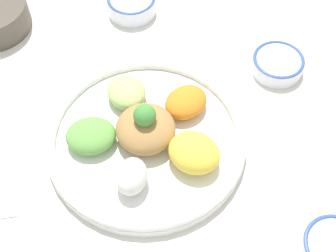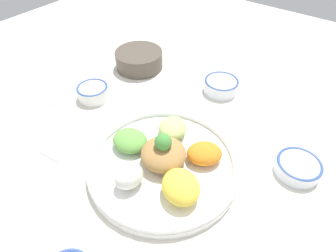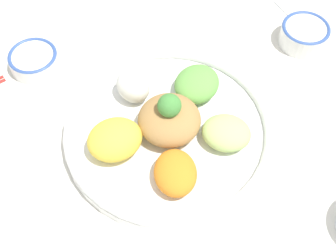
{
  "view_description": "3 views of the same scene",
  "coord_description": "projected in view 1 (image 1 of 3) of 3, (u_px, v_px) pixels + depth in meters",
  "views": [
    {
      "loc": [
        0.47,
        0.01,
        0.76
      ],
      "look_at": [
        0.01,
        0.01,
        0.09
      ],
      "focal_mm": 50.0,
      "sensor_mm": 36.0,
      "label": 1
    },
    {
      "loc": [
        0.33,
        0.24,
        0.57
      ],
      "look_at": [
        -0.06,
        -0.06,
        0.1
      ],
      "focal_mm": 30.0,
      "sensor_mm": 36.0,
      "label": 2
    },
    {
      "loc": [
        -0.29,
        0.34,
        0.72
      ],
      "look_at": [
        -0.02,
        -0.03,
        0.04
      ],
      "focal_mm": 50.0,
      "sensor_mm": 36.0,
      "label": 3
    }
  ],
  "objects": [
    {
      "name": "ground_plane",
      "position": [
        165.0,
        150.0,
        0.89
      ],
      "size": [
        2.4,
        2.4,
        0.0
      ],
      "primitive_type": "plane",
      "color": "silver"
    },
    {
      "name": "rice_bowl_plain",
      "position": [
        278.0,
        64.0,
        0.99
      ],
      "size": [
        0.11,
        0.11,
        0.04
      ],
      "color": "white",
      "rests_on": "ground_plane"
    },
    {
      "name": "salad_platter",
      "position": [
        147.0,
        136.0,
        0.88
      ],
      "size": [
        0.38,
        0.38,
        0.11
      ],
      "color": "white",
      "rests_on": "ground_plane"
    },
    {
      "name": "sauce_bowl_far",
      "position": [
        335.0,
        247.0,
        0.76
      ],
      "size": [
        0.11,
        0.11,
        0.03
      ],
      "color": "white",
      "rests_on": "ground_plane"
    },
    {
      "name": "rice_bowl_blue",
      "position": [
        132.0,
        4.0,
        1.09
      ],
      "size": [
        0.11,
        0.11,
        0.04
      ],
      "color": "white",
      "rests_on": "ground_plane"
    }
  ]
}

